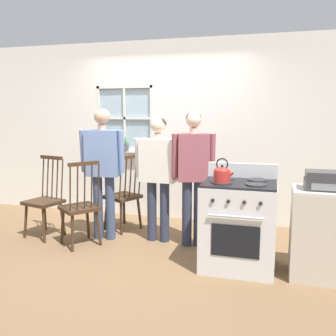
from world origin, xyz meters
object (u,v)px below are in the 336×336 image
at_px(person_elderly_left, 103,162).
at_px(kettle, 222,174).
at_px(side_counter, 320,233).
at_px(stereo, 323,181).
at_px(potted_plant, 125,146).
at_px(chair_by_window, 124,196).
at_px(stove, 239,224).
at_px(chair_center_cluster, 45,201).
at_px(person_teen_center, 158,167).
at_px(chair_near_wall, 81,208).
at_px(person_adult_right, 193,167).

distance_m(person_elderly_left, kettle, 1.69).
height_order(side_counter, stereo, stereo).
bearing_deg(side_counter, kettle, -173.19).
distance_m(potted_plant, side_counter, 3.20).
bearing_deg(kettle, potted_plant, 136.54).
relative_size(chair_by_window, stove, 0.98).
distance_m(chair_center_cluster, person_teen_center, 1.59).
bearing_deg(side_counter, person_elderly_left, 170.13).
bearing_deg(stove, potted_plant, 141.49).
height_order(person_elderly_left, potted_plant, person_elderly_left).
relative_size(chair_near_wall, person_teen_center, 0.68).
xyz_separation_m(chair_by_window, person_teen_center, (0.60, -0.31, 0.48)).
relative_size(stove, potted_plant, 4.43).
distance_m(stove, potted_plant, 2.54).
relative_size(chair_by_window, chair_center_cluster, 1.00).
relative_size(kettle, potted_plant, 1.01).
bearing_deg(person_elderly_left, chair_by_window, 71.10).
bearing_deg(person_teen_center, stereo, -15.81).
bearing_deg(chair_by_window, stereo, 95.23).
xyz_separation_m(person_teen_center, potted_plant, (-0.86, 0.98, 0.16)).
xyz_separation_m(person_elderly_left, side_counter, (2.56, -0.45, -0.57)).
height_order(person_teen_center, person_adult_right, person_adult_right).
bearing_deg(potted_plant, chair_center_cluster, -117.29).
distance_m(chair_near_wall, person_elderly_left, 0.64).
relative_size(chair_near_wall, person_adult_right, 0.65).
distance_m(person_teen_center, side_counter, 2.01).
distance_m(chair_by_window, person_teen_center, 0.83).
height_order(kettle, potted_plant, potted_plant).
relative_size(chair_by_window, kettle, 4.31).
xyz_separation_m(chair_by_window, stereo, (2.47, -0.89, 0.51)).
distance_m(person_adult_right, potted_plant, 1.68).
distance_m(chair_near_wall, stove, 1.94).
xyz_separation_m(chair_center_cluster, potted_plant, (0.63, 1.23, 0.64)).
bearing_deg(potted_plant, person_adult_right, -37.92).
xyz_separation_m(person_adult_right, stereo, (1.40, -0.54, 0.01)).
xyz_separation_m(chair_near_wall, person_adult_right, (1.33, 0.38, 0.51)).
xyz_separation_m(person_adult_right, kettle, (0.44, -0.63, 0.04)).
bearing_deg(side_counter, chair_center_cluster, 174.56).
relative_size(person_adult_right, potted_plant, 6.71).
height_order(person_elderly_left, side_counter, person_elderly_left).
height_order(person_elderly_left, kettle, person_elderly_left).
bearing_deg(side_counter, person_teen_center, 163.14).
xyz_separation_m(chair_by_window, chair_near_wall, (-0.27, -0.73, 0.00)).
height_order(chair_center_cluster, stove, stove).
bearing_deg(kettle, chair_by_window, 146.68).
bearing_deg(stove, stereo, -2.64).
bearing_deg(person_elderly_left, potted_plant, 91.96).
relative_size(chair_center_cluster, person_teen_center, 0.68).
bearing_deg(person_elderly_left, chair_near_wall, -126.01).
height_order(person_elderly_left, stereo, person_elderly_left).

